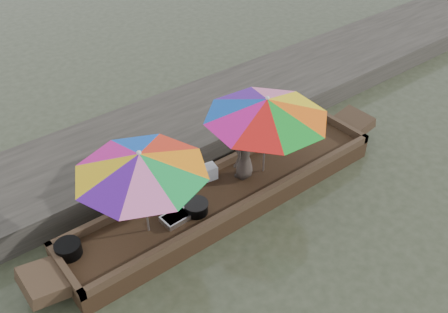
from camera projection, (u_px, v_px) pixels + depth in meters
water at (227, 204)px, 8.84m from camera, size 80.00×80.00×0.00m
dock at (160, 137)px, 10.06m from camera, size 22.00×2.20×0.50m
boat_hull at (228, 197)px, 8.73m from camera, size 6.05×1.20×0.35m
cooking_pot at (68, 249)px, 7.39m from camera, size 0.39×0.39×0.21m
tray_crayfish at (176, 218)px, 8.00m from camera, size 0.46×0.33×0.09m
tray_scallop at (180, 207)px, 8.22m from camera, size 0.48×0.36×0.06m
charcoal_grill at (196, 208)px, 8.11m from camera, size 0.39×0.39×0.18m
supply_bag at (208, 172)px, 8.79m from camera, size 0.31×0.26×0.26m
vendor at (244, 153)px, 8.62m from camera, size 0.57×0.47×0.99m
umbrella_bow at (144, 193)px, 7.37m from camera, size 2.08×2.08×1.55m
umbrella_stern at (265, 136)px, 8.56m from camera, size 2.70×2.70×1.55m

